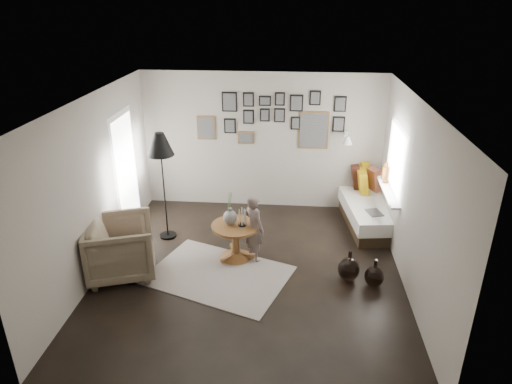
# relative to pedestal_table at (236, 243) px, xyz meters

# --- Properties ---
(ground) EXTENTS (4.80, 4.80, 0.00)m
(ground) POSITION_rel_pedestal_table_xyz_m (0.26, -0.37, -0.27)
(ground) COLOR black
(ground) RESTS_ON ground
(wall_back) EXTENTS (4.50, 0.00, 4.50)m
(wall_back) POSITION_rel_pedestal_table_xyz_m (0.26, 2.03, 1.03)
(wall_back) COLOR gray
(wall_back) RESTS_ON ground
(wall_front) EXTENTS (4.50, 0.00, 4.50)m
(wall_front) POSITION_rel_pedestal_table_xyz_m (0.26, -2.77, 1.03)
(wall_front) COLOR gray
(wall_front) RESTS_ON ground
(wall_left) EXTENTS (0.00, 4.80, 4.80)m
(wall_left) POSITION_rel_pedestal_table_xyz_m (-1.99, -0.37, 1.03)
(wall_left) COLOR gray
(wall_left) RESTS_ON ground
(wall_right) EXTENTS (0.00, 4.80, 4.80)m
(wall_right) POSITION_rel_pedestal_table_xyz_m (2.51, -0.37, 1.03)
(wall_right) COLOR gray
(wall_right) RESTS_ON ground
(ceiling) EXTENTS (4.80, 4.80, 0.00)m
(ceiling) POSITION_rel_pedestal_table_xyz_m (0.26, -0.37, 2.33)
(ceiling) COLOR white
(ceiling) RESTS_ON wall_back
(door_left) EXTENTS (0.00, 2.14, 2.14)m
(door_left) POSITION_rel_pedestal_table_xyz_m (-1.97, 0.83, 0.78)
(door_left) COLOR white
(door_left) RESTS_ON wall_left
(window_right) EXTENTS (0.15, 1.32, 1.30)m
(window_right) POSITION_rel_pedestal_table_xyz_m (2.44, 0.97, 0.66)
(window_right) COLOR white
(window_right) RESTS_ON wall_right
(gallery_wall) EXTENTS (2.74, 0.03, 1.08)m
(gallery_wall) POSITION_rel_pedestal_table_xyz_m (0.55, 2.01, 1.47)
(gallery_wall) COLOR brown
(gallery_wall) RESTS_ON wall_back
(wall_sconce) EXTENTS (0.18, 0.36, 0.16)m
(wall_sconce) POSITION_rel_pedestal_table_xyz_m (1.81, 1.76, 1.19)
(wall_sconce) COLOR white
(wall_sconce) RESTS_ON wall_back
(rug) EXTENTS (2.35, 2.00, 0.01)m
(rug) POSITION_rel_pedestal_table_xyz_m (-0.20, -0.51, -0.26)
(rug) COLOR silver
(rug) RESTS_ON ground
(pedestal_table) EXTENTS (0.74, 0.74, 0.59)m
(pedestal_table) POSITION_rel_pedestal_table_xyz_m (0.00, 0.00, 0.00)
(pedestal_table) COLOR brown
(pedestal_table) RESTS_ON ground
(vase) EXTENTS (0.21, 0.21, 0.53)m
(vase) POSITION_rel_pedestal_table_xyz_m (-0.08, 0.02, 0.48)
(vase) COLOR black
(vase) RESTS_ON pedestal_table
(candles) EXTENTS (0.13, 0.13, 0.28)m
(candles) POSITION_rel_pedestal_table_xyz_m (0.11, 0.00, 0.45)
(candles) COLOR black
(candles) RESTS_ON pedestal_table
(daybed) EXTENTS (1.10, 2.11, 0.98)m
(daybed) POSITION_rel_pedestal_table_xyz_m (2.26, 1.53, 0.03)
(daybed) COLOR black
(daybed) RESTS_ON ground
(magazine_on_daybed) EXTENTS (0.30, 0.35, 0.02)m
(magazine_on_daybed) POSITION_rel_pedestal_table_xyz_m (2.26, 0.89, 0.19)
(magazine_on_daybed) COLOR black
(magazine_on_daybed) RESTS_ON daybed
(armchair) EXTENTS (1.22, 1.20, 0.88)m
(armchair) POSITION_rel_pedestal_table_xyz_m (-1.63, -0.58, 0.17)
(armchair) COLOR #6D5F49
(armchair) RESTS_ON ground
(armchair_cushion) EXTENTS (0.50, 0.51, 0.18)m
(armchair_cushion) POSITION_rel_pedestal_table_xyz_m (-1.60, -0.53, 0.21)
(armchair_cushion) COLOR white
(armchair_cushion) RESTS_ON armchair
(floor_lamp) EXTENTS (0.43, 0.43, 1.86)m
(floor_lamp) POSITION_rel_pedestal_table_xyz_m (-1.26, 0.59, 1.33)
(floor_lamp) COLOR black
(floor_lamp) RESTS_ON ground
(magazine_basket) EXTENTS (0.37, 0.37, 0.42)m
(magazine_basket) POSITION_rel_pedestal_table_xyz_m (-1.43, -0.70, -0.06)
(magazine_basket) COLOR black
(magazine_basket) RESTS_ON ground
(demijohn_large) EXTENTS (0.32, 0.32, 0.48)m
(demijohn_large) POSITION_rel_pedestal_table_xyz_m (1.72, -0.47, -0.09)
(demijohn_large) COLOR black
(demijohn_large) RESTS_ON ground
(demijohn_small) EXTENTS (0.28, 0.28, 0.43)m
(demijohn_small) POSITION_rel_pedestal_table_xyz_m (2.07, -0.59, -0.11)
(demijohn_small) COLOR black
(demijohn_small) RESTS_ON ground
(child) EXTENTS (0.46, 0.47, 1.10)m
(child) POSITION_rel_pedestal_table_xyz_m (0.30, -0.00, 0.28)
(child) COLOR #61524D
(child) RESTS_ON ground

